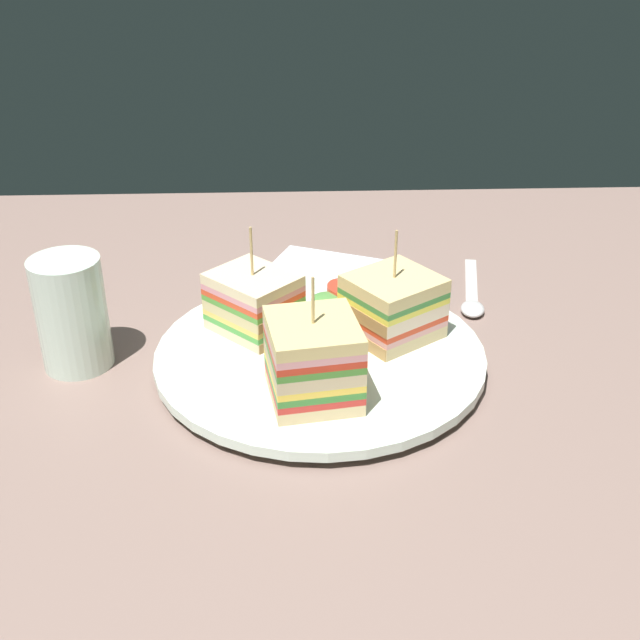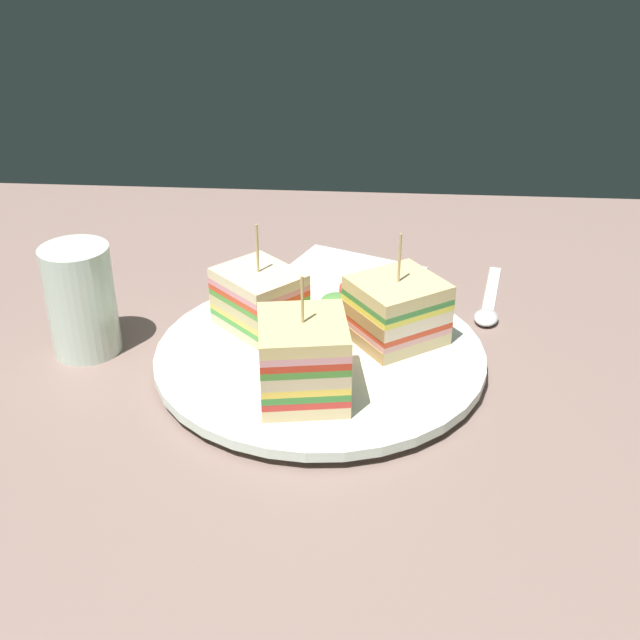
# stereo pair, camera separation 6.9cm
# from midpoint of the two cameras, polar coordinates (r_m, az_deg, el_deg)

# --- Properties ---
(ground_plane) EXTENTS (1.08, 0.91, 0.02)m
(ground_plane) POSITION_cam_midpoint_polar(r_m,az_deg,el_deg) (0.71, 2.75, -3.96)
(ground_plane) COLOR #836960
(plate) EXTENTS (0.29, 0.29, 0.02)m
(plate) POSITION_cam_midpoint_polar(r_m,az_deg,el_deg) (0.70, 2.79, -2.67)
(plate) COLOR white
(plate) RESTS_ON ground_plane
(sandwich_wedge_0) EXTENTS (0.10, 0.10, 0.10)m
(sandwich_wedge_0) POSITION_cam_midpoint_polar(r_m,az_deg,el_deg) (0.71, 8.21, 0.60)
(sandwich_wedge_0) COLOR #D3B37E
(sandwich_wedge_0) RESTS_ON plate
(sandwich_wedge_1) EXTENTS (0.09, 0.09, 0.10)m
(sandwich_wedge_1) POSITION_cam_midpoint_polar(r_m,az_deg,el_deg) (0.73, -1.62, 1.42)
(sandwich_wedge_1) COLOR beige
(sandwich_wedge_1) RESTS_ON plate
(sandwich_wedge_2) EXTENTS (0.08, 0.08, 0.11)m
(sandwich_wedge_2) POSITION_cam_midpoint_polar(r_m,az_deg,el_deg) (0.62, 1.92, -2.91)
(sandwich_wedge_2) COLOR #E2BF89
(sandwich_wedge_2) RESTS_ON plate
(chip_pile) EXTENTS (0.08, 0.07, 0.02)m
(chip_pile) POSITION_cam_midpoint_polar(r_m,az_deg,el_deg) (0.70, 2.17, -0.94)
(chip_pile) COLOR #E3C671
(chip_pile) RESTS_ON plate
(salad_garnish) EXTENTS (0.08, 0.06, 0.01)m
(salad_garnish) POSITION_cam_midpoint_polar(r_m,az_deg,el_deg) (0.79, 5.51, 1.83)
(salad_garnish) COLOR #4B8541
(salad_garnish) RESTS_ON plate
(spoon) EXTENTS (0.04, 0.14, 0.01)m
(spoon) POSITION_cam_midpoint_polar(r_m,az_deg,el_deg) (0.82, 14.23, 0.74)
(spoon) COLOR silver
(spoon) RESTS_ON ground_plane
(napkin) EXTENTS (0.17, 0.15, 0.01)m
(napkin) POSITION_cam_midpoint_polar(r_m,az_deg,el_deg) (0.87, 4.45, 3.28)
(napkin) COLOR white
(napkin) RESTS_ON ground_plane
(drinking_glass) EXTENTS (0.06, 0.06, 0.10)m
(drinking_glass) POSITION_cam_midpoint_polar(r_m,az_deg,el_deg) (0.73, -14.03, 0.77)
(drinking_glass) COLOR silver
(drinking_glass) RESTS_ON ground_plane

